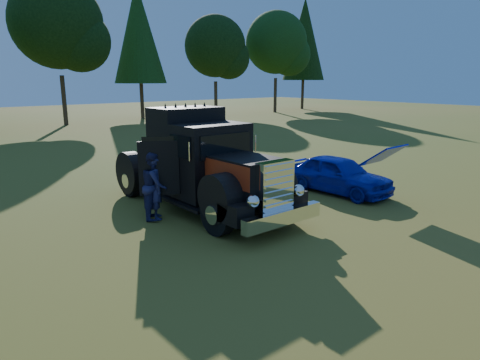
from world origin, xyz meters
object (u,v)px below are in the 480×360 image
object	(u,v)px
diamond_t_truck	(203,167)
hotrod_coupe	(339,174)
spectator_far	(154,185)
spectator_near	(156,187)

from	to	relation	value
diamond_t_truck	hotrod_coupe	bearing A→B (deg)	-17.47
hotrod_coupe	spectator_far	bearing A→B (deg)	165.73
hotrod_coupe	spectator_near	bearing A→B (deg)	166.17
hotrod_coupe	diamond_t_truck	bearing A→B (deg)	162.53
diamond_t_truck	spectator_near	distance (m)	1.60
diamond_t_truck	spectator_near	xyz separation A→B (m)	(-1.55, 0.06, -0.38)
hotrod_coupe	spectator_near	xyz separation A→B (m)	(-6.19, 1.52, 0.25)
spectator_far	hotrod_coupe	bearing A→B (deg)	-74.63
spectator_near	spectator_far	distance (m)	0.09
spectator_near	spectator_far	bearing A→B (deg)	58.12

